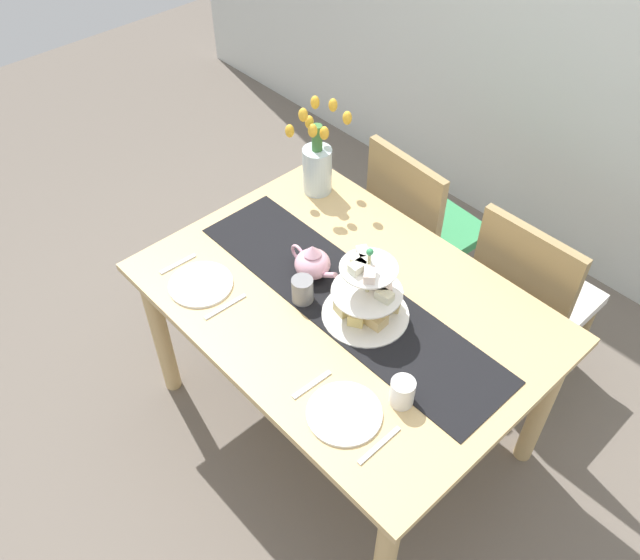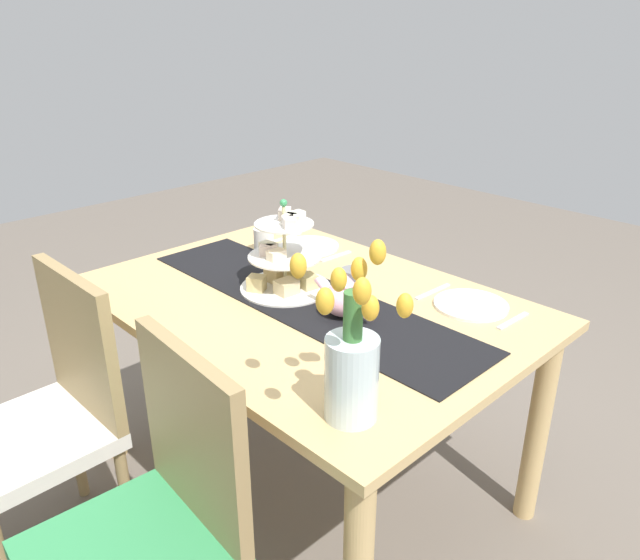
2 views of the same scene
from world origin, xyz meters
name	(u,v)px [view 1 (image 1 of 2)]	position (x,y,z in m)	size (l,w,h in m)	color
ground_plane	(340,417)	(0.00, 0.00, 0.00)	(8.00, 8.00, 0.00)	#6B6056
room_wall_rear	(631,11)	(0.00, 1.60, 1.30)	(6.00, 0.08, 2.60)	silver
dining_table	(344,320)	(0.00, 0.00, 0.64)	(1.40, 1.00, 0.74)	tan
chair_left	(418,224)	(-0.26, 0.73, 0.50)	(0.45, 0.45, 0.91)	#9C8254
chair_right	(530,295)	(0.33, 0.73, 0.50)	(0.42, 0.42, 0.91)	#9C8254
table_runner	(346,298)	(0.00, 0.01, 0.75)	(1.28, 0.32, 0.00)	black
tiered_cake_stand	(367,296)	(0.10, 0.00, 0.84)	(0.30, 0.30, 0.30)	beige
teapot	(312,263)	(-0.17, 0.00, 0.80)	(0.24, 0.13, 0.14)	#E5A8BC
tulip_vase	(317,161)	(-0.53, 0.35, 0.89)	(0.21, 0.22, 0.41)	silver
dinner_plate_left	(201,284)	(-0.40, -0.33, 0.75)	(0.23, 0.23, 0.01)	white
fork_left	(178,264)	(-0.54, -0.33, 0.75)	(0.02, 0.15, 0.01)	silver
knife_left	(225,307)	(-0.25, -0.33, 0.75)	(0.01, 0.17, 0.01)	silver
dinner_plate_right	(344,413)	(0.34, -0.33, 0.75)	(0.23, 0.23, 0.01)	white
fork_right	(312,385)	(0.19, -0.33, 0.75)	(0.02, 0.15, 0.01)	silver
knife_right	(379,445)	(0.48, -0.33, 0.75)	(0.01, 0.17, 0.01)	silver
mug_grey	(302,290)	(-0.10, -0.11, 0.80)	(0.08, 0.08, 0.10)	slate
mug_white_text	(402,392)	(0.42, -0.17, 0.79)	(0.08, 0.08, 0.10)	white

